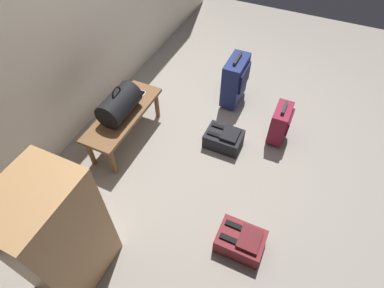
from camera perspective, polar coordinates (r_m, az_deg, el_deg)
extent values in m
plane|color=gray|center=(3.34, 6.28, -0.10)|extent=(6.60, 6.60, 0.00)
cube|color=brown|center=(3.19, -12.70, 5.44)|extent=(1.00, 0.36, 0.04)
cylinder|color=brown|center=(3.05, -14.50, -3.13)|extent=(0.05, 0.05, 0.35)
cylinder|color=brown|center=(3.52, -6.55, 7.21)|extent=(0.05, 0.05, 0.35)
cylinder|color=brown|center=(3.18, -18.31, -1.52)|extent=(0.05, 0.05, 0.35)
cylinder|color=brown|center=(3.64, -10.16, 8.28)|extent=(0.05, 0.05, 0.35)
cylinder|color=black|center=(3.09, -13.37, 7.17)|extent=(0.44, 0.26, 0.26)
torus|color=black|center=(3.00, -13.84, 9.14)|extent=(0.14, 0.02, 0.14)
cube|color=silver|center=(3.39, -9.80, 9.46)|extent=(0.07, 0.14, 0.01)
cube|color=black|center=(3.38, -9.81, 9.52)|extent=(0.06, 0.13, 0.00)
cube|color=navy|center=(3.65, 7.95, 11.70)|extent=(0.41, 0.20, 0.53)
cube|color=#11183E|center=(3.59, 9.75, 12.02)|extent=(0.33, 0.02, 0.24)
cube|color=#262628|center=(3.49, 8.46, 15.36)|extent=(0.23, 0.03, 0.04)
cylinder|color=black|center=(3.74, 5.75, 7.29)|extent=(0.02, 0.05, 0.05)
cylinder|color=black|center=(3.96, 7.26, 9.84)|extent=(0.02, 0.05, 0.05)
cube|color=maroon|center=(3.34, 16.00, 3.82)|extent=(0.32, 0.16, 0.37)
cube|color=#500E1C|center=(3.31, 17.69, 3.87)|extent=(0.26, 0.02, 0.17)
cube|color=#262628|center=(3.20, 16.78, 6.37)|extent=(0.18, 0.03, 0.04)
cylinder|color=black|center=(3.41, 13.93, 0.43)|extent=(0.02, 0.05, 0.05)
cylinder|color=black|center=(3.57, 14.87, 2.90)|extent=(0.02, 0.05, 0.05)
cube|color=black|center=(3.27, 5.88, 0.94)|extent=(0.28, 0.38, 0.17)
cube|color=black|center=(3.19, 7.14, 1.80)|extent=(0.21, 0.17, 0.04)
cube|color=black|center=(3.18, 4.50, 1.68)|extent=(0.04, 0.19, 0.02)
cube|color=black|center=(3.26, 5.31, 3.17)|extent=(0.04, 0.19, 0.02)
cube|color=maroon|center=(2.68, 8.95, -17.37)|extent=(0.28, 0.38, 0.17)
cube|color=#55181C|center=(2.58, 10.68, -16.96)|extent=(0.21, 0.17, 0.04)
cube|color=black|center=(2.57, 7.28, -17.23)|extent=(0.04, 0.19, 0.02)
cube|color=black|center=(2.62, 8.24, -14.88)|extent=(0.04, 0.19, 0.02)
cube|color=#A87A4C|center=(2.34, -23.59, -15.47)|extent=(0.56, 0.44, 1.10)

